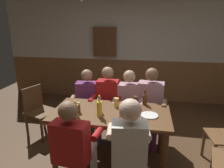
{
  "coord_description": "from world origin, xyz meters",
  "views": [
    {
      "loc": [
        0.47,
        -2.49,
        1.99
      ],
      "look_at": [
        0.0,
        0.21,
        1.15
      ],
      "focal_mm": 33.52,
      "sensor_mm": 36.0,
      "label": 1
    }
  ],
  "objects_px": {
    "person_4": "(74,142)",
    "person_1": "(107,100)",
    "table_candle": "(79,105)",
    "bottle_2": "(145,99)",
    "person_3": "(150,103)",
    "bottle_0": "(76,110)",
    "person_2": "(128,103)",
    "pint_glass_1": "(77,108)",
    "person_5": "(129,146)",
    "chair_empty_far_end": "(38,109)",
    "plate_0": "(149,115)",
    "pint_glass_3": "(122,115)",
    "pint_glass_4": "(99,108)",
    "pint_glass_2": "(116,102)",
    "wall_dart_cabinet": "(105,42)",
    "pint_glass_0": "(135,101)",
    "person_0": "(87,101)",
    "dining_table": "(111,120)",
    "bottle_1": "(99,109)"
  },
  "relations": [
    {
      "from": "person_1",
      "to": "person_2",
      "type": "xyz_separation_m",
      "value": [
        0.37,
        -0.01,
        -0.02
      ]
    },
    {
      "from": "chair_empty_far_end",
      "to": "bottle_0",
      "type": "xyz_separation_m",
      "value": [
        0.97,
        -0.74,
        0.39
      ]
    },
    {
      "from": "plate_0",
      "to": "bottle_0",
      "type": "bearing_deg",
      "value": -169.88
    },
    {
      "from": "plate_0",
      "to": "pint_glass_4",
      "type": "height_order",
      "value": "pint_glass_4"
    },
    {
      "from": "pint_glass_2",
      "to": "wall_dart_cabinet",
      "type": "relative_size",
      "value": 0.19
    },
    {
      "from": "chair_empty_far_end",
      "to": "table_candle",
      "type": "xyz_separation_m",
      "value": [
        0.92,
        -0.46,
        0.34
      ]
    },
    {
      "from": "chair_empty_far_end",
      "to": "bottle_0",
      "type": "distance_m",
      "value": 1.28
    },
    {
      "from": "person_1",
      "to": "chair_empty_far_end",
      "type": "bearing_deg",
      "value": 5.63
    },
    {
      "from": "person_3",
      "to": "bottle_0",
      "type": "distance_m",
      "value": 1.3
    },
    {
      "from": "person_2",
      "to": "pint_glass_0",
      "type": "height_order",
      "value": "person_2"
    },
    {
      "from": "table_candle",
      "to": "plate_0",
      "type": "relative_size",
      "value": 0.35
    },
    {
      "from": "person_5",
      "to": "pint_glass_4",
      "type": "relative_size",
      "value": 9.83
    },
    {
      "from": "person_2",
      "to": "bottle_0",
      "type": "height_order",
      "value": "person_2"
    },
    {
      "from": "table_candle",
      "to": "bottle_2",
      "type": "distance_m",
      "value": 0.98
    },
    {
      "from": "person_2",
      "to": "person_1",
      "type": "bearing_deg",
      "value": -3.2
    },
    {
      "from": "person_4",
      "to": "wall_dart_cabinet",
      "type": "relative_size",
      "value": 1.7
    },
    {
      "from": "dining_table",
      "to": "person_3",
      "type": "distance_m",
      "value": 0.84
    },
    {
      "from": "person_5",
      "to": "chair_empty_far_end",
      "type": "bearing_deg",
      "value": 138.38
    },
    {
      "from": "person_4",
      "to": "person_2",
      "type": "bearing_deg",
      "value": 75.36
    },
    {
      "from": "person_3",
      "to": "plate_0",
      "type": "distance_m",
      "value": 0.69
    },
    {
      "from": "chair_empty_far_end",
      "to": "bottle_1",
      "type": "relative_size",
      "value": 3.03
    },
    {
      "from": "person_5",
      "to": "bottle_0",
      "type": "bearing_deg",
      "value": 142.64
    },
    {
      "from": "person_2",
      "to": "pint_glass_1",
      "type": "distance_m",
      "value": 0.98
    },
    {
      "from": "bottle_0",
      "to": "pint_glass_0",
      "type": "relative_size",
      "value": 1.36
    },
    {
      "from": "person_1",
      "to": "bottle_1",
      "type": "bearing_deg",
      "value": 94.3
    },
    {
      "from": "bottle_2",
      "to": "pint_glass_2",
      "type": "bearing_deg",
      "value": -159.02
    },
    {
      "from": "person_2",
      "to": "plate_0",
      "type": "height_order",
      "value": "person_2"
    },
    {
      "from": "pint_glass_2",
      "to": "bottle_2",
      "type": "bearing_deg",
      "value": 20.98
    },
    {
      "from": "bottle_0",
      "to": "bottle_1",
      "type": "xyz_separation_m",
      "value": [
        0.31,
        0.04,
        0.02
      ]
    },
    {
      "from": "plate_0",
      "to": "pint_glass_3",
      "type": "distance_m",
      "value": 0.38
    },
    {
      "from": "wall_dart_cabinet",
      "to": "person_2",
      "type": "bearing_deg",
      "value": -67.14
    },
    {
      "from": "person_2",
      "to": "table_candle",
      "type": "xyz_separation_m",
      "value": [
        -0.67,
        -0.58,
        0.15
      ]
    },
    {
      "from": "table_candle",
      "to": "bottle_0",
      "type": "relative_size",
      "value": 0.38
    },
    {
      "from": "pint_glass_0",
      "to": "person_3",
      "type": "bearing_deg",
      "value": 61.09
    },
    {
      "from": "dining_table",
      "to": "person_5",
      "type": "xyz_separation_m",
      "value": [
        0.31,
        -0.64,
        0.04
      ]
    },
    {
      "from": "person_0",
      "to": "wall_dart_cabinet",
      "type": "xyz_separation_m",
      "value": [
        -0.07,
        1.87,
        0.83
      ]
    },
    {
      "from": "person_0",
      "to": "person_2",
      "type": "relative_size",
      "value": 0.99
    },
    {
      "from": "person_5",
      "to": "pint_glass_1",
      "type": "relative_size",
      "value": 11.13
    },
    {
      "from": "bottle_0",
      "to": "wall_dart_cabinet",
      "type": "xyz_separation_m",
      "value": [
        -0.17,
        2.71,
        0.62
      ]
    },
    {
      "from": "person_4",
      "to": "pint_glass_2",
      "type": "distance_m",
      "value": 0.92
    },
    {
      "from": "pint_glass_3",
      "to": "person_1",
      "type": "bearing_deg",
      "value": 113.03
    },
    {
      "from": "person_0",
      "to": "pint_glass_4",
      "type": "bearing_deg",
      "value": 111.56
    },
    {
      "from": "dining_table",
      "to": "table_candle",
      "type": "bearing_deg",
      "value": 172.35
    },
    {
      "from": "plate_0",
      "to": "pint_glass_2",
      "type": "height_order",
      "value": "pint_glass_2"
    },
    {
      "from": "person_2",
      "to": "pint_glass_1",
      "type": "height_order",
      "value": "person_2"
    },
    {
      "from": "person_5",
      "to": "pint_glass_1",
      "type": "height_order",
      "value": "person_5"
    },
    {
      "from": "chair_empty_far_end",
      "to": "pint_glass_4",
      "type": "distance_m",
      "value": 1.43
    },
    {
      "from": "person_4",
      "to": "person_1",
      "type": "bearing_deg",
      "value": 90.79
    },
    {
      "from": "dining_table",
      "to": "bottle_1",
      "type": "relative_size",
      "value": 5.55
    },
    {
      "from": "person_1",
      "to": "pint_glass_4",
      "type": "distance_m",
      "value": 0.72
    }
  ]
}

